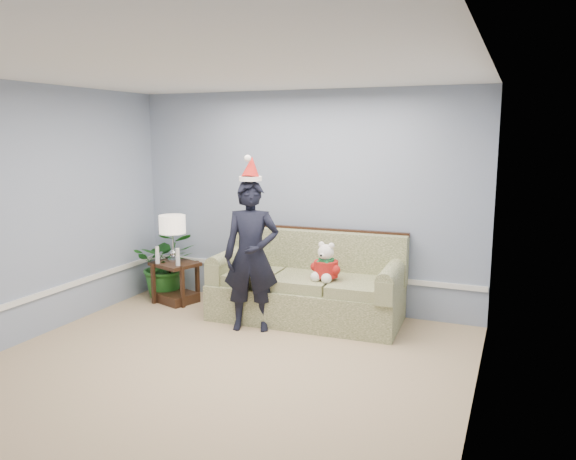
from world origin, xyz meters
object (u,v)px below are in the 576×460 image
at_px(side_table, 176,286).
at_px(teddy_bear, 326,266).
at_px(sofa, 308,288).
at_px(houseplant, 167,264).
at_px(man, 251,256).
at_px(table_lamp, 172,226).

relative_size(side_table, teddy_bear, 1.50).
xyz_separation_m(sofa, side_table, (-1.82, -0.06, -0.16)).
height_order(side_table, houseplant, houseplant).
xyz_separation_m(sofa, man, (-0.44, -0.59, 0.47)).
height_order(side_table, man, man).
distance_m(sofa, houseplant, 2.06).
distance_m(sofa, table_lamp, 1.97).
bearing_deg(houseplant, man, -23.24).
height_order(sofa, houseplant, sofa).
distance_m(sofa, side_table, 1.83).
relative_size(table_lamp, man, 0.36).
bearing_deg(teddy_bear, man, -141.58).
relative_size(sofa, table_lamp, 3.71).
bearing_deg(houseplant, teddy_bear, -7.28).
bearing_deg(side_table, table_lamp, 137.35).
xyz_separation_m(table_lamp, teddy_bear, (2.16, -0.19, -0.29)).
relative_size(sofa, houseplant, 2.48).
xyz_separation_m(table_lamp, man, (1.43, -0.59, -0.15)).
height_order(houseplant, man, man).
bearing_deg(sofa, teddy_bear, -36.77).
relative_size(sofa, teddy_bear, 5.08).
relative_size(side_table, table_lamp, 1.10).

